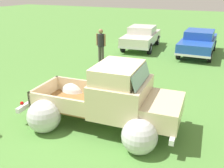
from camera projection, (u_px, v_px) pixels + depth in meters
name	position (u px, v px, depth m)	size (l,w,h in m)	color
ground_plane	(101.00, 123.00, 7.63)	(80.00, 80.00, 0.00)	#548C3D
vintage_pickup_truck	(113.00, 103.00, 7.23)	(4.75, 3.04, 1.96)	black
show_car_0	(142.00, 36.00, 16.60)	(2.32, 4.47, 1.43)	black
show_car_1	(198.00, 42.00, 15.04)	(1.95, 4.57, 1.43)	black
spectator_0	(101.00, 44.00, 13.27)	(0.54, 0.37, 1.82)	#4C4742
lane_cone_1	(161.00, 96.00, 8.75)	(0.36, 0.36, 0.63)	black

